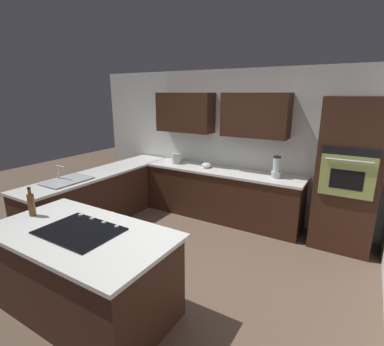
% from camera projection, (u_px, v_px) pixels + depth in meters
% --- Properties ---
extents(ground_plane, '(14.00, 14.00, 0.00)m').
position_uv_depth(ground_plane, '(171.00, 265.00, 3.87)').
color(ground_plane, brown).
extents(wall_back, '(6.00, 0.44, 2.60)m').
position_uv_depth(wall_back, '(232.00, 137.00, 5.21)').
color(wall_back, silver).
rests_on(wall_back, ground).
extents(lower_cabinets_back, '(2.80, 0.60, 0.86)m').
position_uv_depth(lower_cabinets_back, '(221.00, 195.00, 5.22)').
color(lower_cabinets_back, '#381E14').
rests_on(lower_cabinets_back, ground).
extents(countertop_back, '(2.84, 0.64, 0.04)m').
position_uv_depth(countertop_back, '(221.00, 171.00, 5.10)').
color(countertop_back, silver).
rests_on(countertop_back, lower_cabinets_back).
extents(lower_cabinets_side, '(0.60, 2.90, 0.86)m').
position_uv_depth(lower_cabinets_side, '(103.00, 197.00, 5.11)').
color(lower_cabinets_side, '#381E14').
rests_on(lower_cabinets_side, ground).
extents(countertop_side, '(0.64, 2.94, 0.04)m').
position_uv_depth(countertop_side, '(101.00, 173.00, 4.99)').
color(countertop_side, silver).
rests_on(countertop_side, lower_cabinets_side).
extents(island_base, '(1.82, 0.95, 0.86)m').
position_uv_depth(island_base, '(84.00, 274.00, 2.96)').
color(island_base, '#381E14').
rests_on(island_base, ground).
extents(island_top, '(1.90, 1.03, 0.04)m').
position_uv_depth(island_top, '(80.00, 233.00, 2.84)').
color(island_top, silver).
rests_on(island_top, island_base).
extents(wall_oven, '(0.80, 0.66, 2.16)m').
position_uv_depth(wall_oven, '(348.00, 176.00, 4.08)').
color(wall_oven, '#381E14').
rests_on(wall_oven, ground).
extents(sink_unit, '(0.46, 0.70, 0.23)m').
position_uv_depth(sink_unit, '(67.00, 180.00, 4.44)').
color(sink_unit, '#515456').
rests_on(sink_unit, countertop_side).
extents(cooktop, '(0.76, 0.56, 0.03)m').
position_uv_depth(cooktop, '(80.00, 231.00, 2.83)').
color(cooktop, black).
rests_on(cooktop, island_top).
extents(blender, '(0.15, 0.15, 0.35)m').
position_uv_depth(blender, '(276.00, 169.00, 4.59)').
color(blender, silver).
rests_on(blender, countertop_back).
extents(mixing_bowl, '(0.17, 0.17, 0.09)m').
position_uv_depth(mixing_bowl, '(206.00, 165.00, 5.24)').
color(mixing_bowl, white).
rests_on(mixing_bowl, countertop_back).
extents(kettle, '(0.17, 0.17, 0.19)m').
position_uv_depth(kettle, '(176.00, 158.00, 5.55)').
color(kettle, '#B7BABF').
rests_on(kettle, countertop_back).
extents(oil_bottle, '(0.07, 0.07, 0.33)m').
position_uv_depth(oil_bottle, '(31.00, 204.00, 3.17)').
color(oil_bottle, brown).
rests_on(oil_bottle, island_top).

